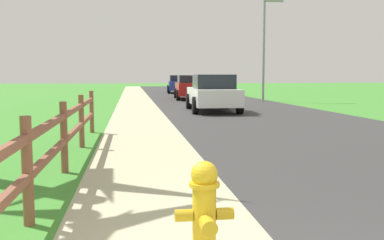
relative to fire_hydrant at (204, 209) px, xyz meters
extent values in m
plane|color=#3E862F|center=(0.69, 23.53, -0.41)|extent=(120.00, 120.00, 0.00)
cube|color=#343434|center=(4.19, 25.53, -0.41)|extent=(7.00, 66.00, 0.01)
cube|color=#B1AF8A|center=(-2.31, 25.53, -0.41)|extent=(6.00, 66.00, 0.01)
cube|color=#3E862F|center=(-3.81, 25.53, -0.41)|extent=(5.00, 66.00, 0.00)
cylinder|color=yellow|center=(0.00, 0.01, -0.10)|extent=(0.19, 0.19, 0.64)
cylinder|color=yellow|center=(0.00, 0.01, 0.20)|extent=(0.25, 0.25, 0.03)
sphere|color=yellow|center=(0.00, 0.01, 0.28)|extent=(0.22, 0.22, 0.22)
cube|color=gold|center=(0.00, 0.01, 0.36)|extent=(0.04, 0.04, 0.04)
cylinder|color=gold|center=(-0.17, 0.01, -0.05)|extent=(0.15, 0.10, 0.10)
cylinder|color=gold|center=(0.17, 0.01, -0.05)|extent=(0.15, 0.10, 0.10)
cylinder|color=gold|center=(0.00, -0.17, -0.08)|extent=(0.13, 0.17, 0.13)
cylinder|color=brown|center=(-1.61, 1.00, 0.14)|extent=(0.11, 0.11, 1.11)
cylinder|color=brown|center=(-1.61, 3.40, 0.14)|extent=(0.11, 0.11, 1.11)
cylinder|color=brown|center=(-1.61, 5.81, 0.14)|extent=(0.11, 0.11, 1.11)
cylinder|color=brown|center=(-1.61, 8.21, 0.14)|extent=(0.11, 0.11, 1.11)
cube|color=brown|center=(-1.61, 3.40, 0.08)|extent=(0.07, 9.62, 0.09)
cube|color=brown|center=(-1.61, 3.40, 0.47)|extent=(0.07, 9.62, 0.09)
cube|color=white|center=(2.84, 14.73, 0.22)|extent=(1.95, 4.61, 0.68)
cube|color=#1E232B|center=(2.83, 14.47, 0.84)|extent=(1.63, 2.08, 0.58)
cylinder|color=black|center=(3.66, 13.29, -0.07)|extent=(0.25, 0.70, 0.69)
cylinder|color=black|center=(1.90, 13.36, -0.07)|extent=(0.25, 0.70, 0.69)
cylinder|color=black|center=(3.78, 16.10, -0.07)|extent=(0.25, 0.70, 0.69)
cylinder|color=black|center=(2.01, 16.17, -0.07)|extent=(0.25, 0.70, 0.69)
cube|color=maroon|center=(3.20, 24.23, 0.25)|extent=(2.03, 5.01, 0.77)
cube|color=#1E232B|center=(3.20, 24.25, 0.87)|extent=(1.68, 2.55, 0.47)
cylinder|color=black|center=(4.00, 22.66, -0.08)|extent=(0.26, 0.68, 0.66)
cylinder|color=black|center=(2.24, 22.75, -0.08)|extent=(0.26, 0.68, 0.66)
cylinder|color=black|center=(4.16, 25.70, -0.08)|extent=(0.26, 0.68, 0.66)
cylinder|color=black|center=(2.40, 25.80, -0.08)|extent=(0.26, 0.68, 0.66)
cube|color=navy|center=(3.63, 34.38, 0.24)|extent=(2.20, 4.85, 0.74)
cube|color=#1E232B|center=(3.64, 34.57, 0.87)|extent=(1.81, 2.29, 0.51)
cylinder|color=black|center=(4.49, 32.85, -0.09)|extent=(0.26, 0.67, 0.66)
cylinder|color=black|center=(2.58, 32.97, -0.09)|extent=(0.26, 0.67, 0.66)
cylinder|color=black|center=(4.67, 35.79, -0.09)|extent=(0.26, 0.67, 0.66)
cylinder|color=black|center=(2.77, 35.90, -0.09)|extent=(0.26, 0.67, 0.66)
cylinder|color=gray|center=(7.01, 21.03, 2.54)|extent=(0.14, 0.14, 5.91)
cube|color=#999999|center=(7.56, 21.03, 5.34)|extent=(1.10, 0.20, 0.14)
camera|label=1|loc=(-0.58, -3.42, 1.09)|focal=40.78mm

